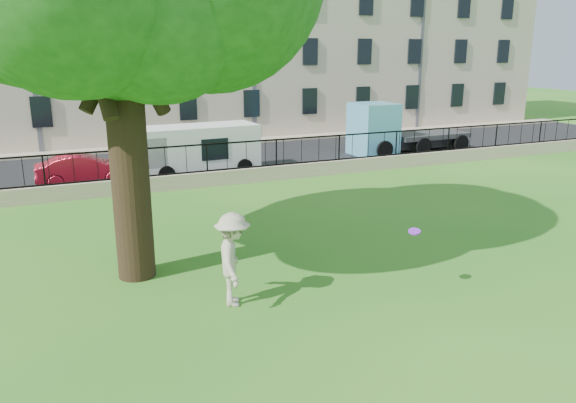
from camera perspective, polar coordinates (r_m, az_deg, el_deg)
name	(u,v)px	position (r m, az deg, el deg)	size (l,w,h in m)	color
ground	(364,306)	(12.36, 7.69, -10.51)	(120.00, 120.00, 0.00)	#1F6818
retaining_wall	(208,179)	(22.81, -8.15, 2.29)	(50.00, 0.40, 0.60)	gray
iron_railing	(207,158)	(22.63, -8.23, 4.39)	(50.00, 0.05, 1.13)	black
street	(181,165)	(27.33, -10.85, 3.68)	(60.00, 9.00, 0.01)	black
sidewalk	(159,147)	(32.33, -13.00, 5.42)	(60.00, 1.40, 0.12)	gray
building_row	(134,23)	(37.51, -15.42, 17.10)	(56.40, 10.40, 13.80)	beige
man	(233,259)	(12.03, -5.60, -5.88)	(1.32, 0.76, 2.04)	#BEB09A
frisbee	(414,231)	(12.59, 12.72, -2.98)	(0.27, 0.27, 0.03)	purple
red_sedan	(84,169)	(24.34, -20.02, 3.09)	(1.30, 3.72, 1.23)	#B0152B
white_van	(199,150)	(25.01, -9.04, 5.20)	(5.10, 1.99, 2.14)	white
blue_truck	(408,127)	(30.81, 12.11, 7.41)	(6.38, 2.27, 2.68)	#59ABD1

